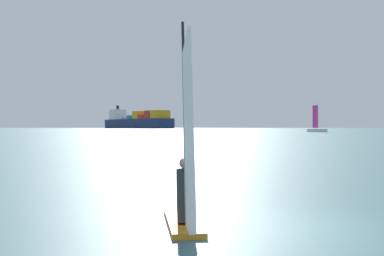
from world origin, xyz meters
name	(u,v)px	position (x,y,z in m)	size (l,w,h in m)	color
ground_plane	(297,228)	(0.00, 0.00, 0.00)	(4000.00, 4000.00, 0.00)	#386066
windsurfer	(186,178)	(-2.18, -0.67, 1.04)	(1.37, 3.55, 4.31)	orange
cargo_ship	(137,121)	(-187.25, 645.19, 9.75)	(126.38, 129.77, 33.66)	navy
small_sailboat	(317,129)	(16.18, 192.29, 1.10)	(7.91, 5.99, 12.11)	white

